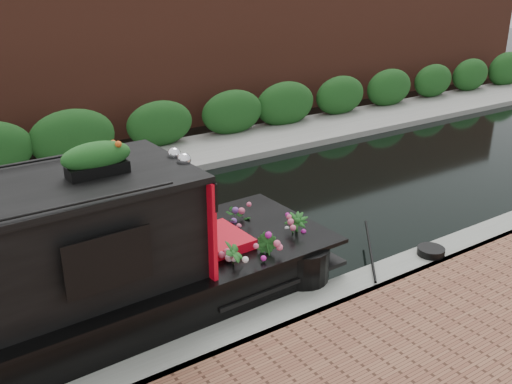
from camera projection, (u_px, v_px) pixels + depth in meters
ground at (167, 242)px, 10.37m from camera, size 80.00×80.00×0.00m
near_bank_coping at (273, 331)px, 7.83m from camera, size 40.00×0.60×0.50m
far_bank_path at (90, 176)px, 13.60m from camera, size 40.00×2.40×0.34m
far_hedge at (78, 166)px, 14.30m from camera, size 40.00×1.10×2.80m
far_brick_wall at (54, 146)px, 15.91m from camera, size 40.00×1.00×8.00m
rope_fender at (310, 252)px, 9.60m from camera, size 0.38×0.36×0.38m
coiled_mooring_rope at (431, 251)px, 9.35m from camera, size 0.45×0.45×0.12m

